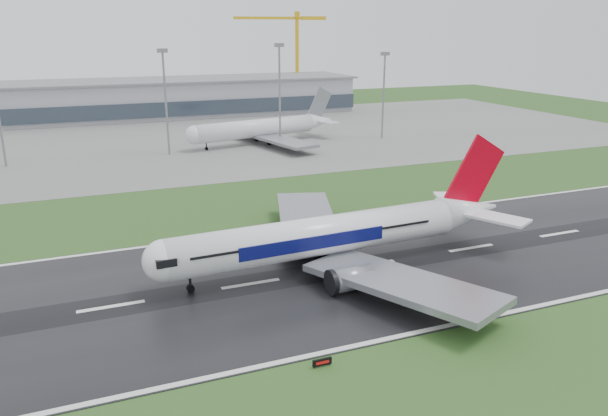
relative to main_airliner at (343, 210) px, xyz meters
name	(u,v)px	position (x,y,z in m)	size (l,w,h in m)	color
ground	(111,307)	(-35.89, -1.74, -9.33)	(520.00, 520.00, 0.00)	#264A1B
runway	(111,307)	(-35.89, -1.74, -9.28)	(400.00, 45.00, 0.10)	black
apron	(81,145)	(-35.89, 123.26, -9.29)	(400.00, 130.00, 0.08)	slate
terminal	(75,102)	(-35.89, 183.26, -1.83)	(240.00, 36.00, 15.00)	#91939B
main_airliner	(343,210)	(0.00, 0.00, 0.00)	(62.55, 59.57, 18.47)	white
parked_airliner	(261,118)	(20.14, 104.68, -0.93)	(56.79, 52.87, 16.65)	silver
tower_crane	(297,59)	(69.44, 198.26, 13.03)	(45.35, 2.47, 44.73)	gold
runway_sign	(322,363)	(-14.86, -26.08, -8.81)	(2.30, 0.26, 1.04)	black
floodmast_3	(166,105)	(-11.38, 98.26, 5.69)	(0.64, 0.64, 30.05)	gray
floodmast_4	(280,98)	(24.57, 98.26, 6.29)	(0.64, 0.64, 31.24)	gray
floodmast_5	(383,98)	(62.32, 98.26, 4.72)	(0.64, 0.64, 28.10)	gray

